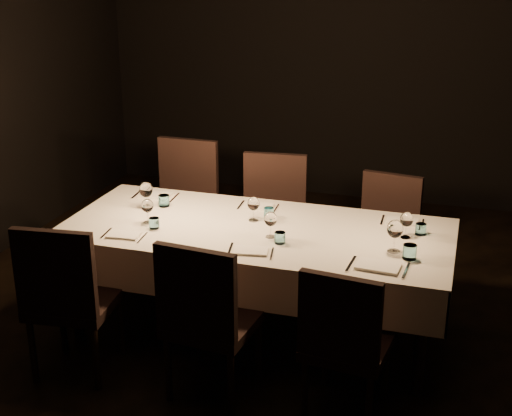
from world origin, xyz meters
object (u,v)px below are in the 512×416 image
(chair_near_center, at_px, (206,314))
(dining_table, at_px, (256,239))
(chair_far_right, at_px, (386,232))
(chair_far_center, at_px, (272,216))
(chair_near_right, at_px, (344,338))
(chair_near_left, at_px, (67,295))
(chair_far_left, at_px, (183,201))

(chair_near_center, bearing_deg, dining_table, -87.31)
(dining_table, height_order, chair_far_right, chair_far_right)
(chair_far_center, bearing_deg, chair_near_center, -93.43)
(chair_near_center, relative_size, chair_near_right, 1.08)
(dining_table, xyz_separation_m, chair_far_center, (-0.11, 0.77, -0.13))
(chair_near_center, relative_size, chair_far_right, 1.07)
(chair_far_center, bearing_deg, chair_far_right, -3.51)
(dining_table, bearing_deg, chair_near_right, -46.57)
(chair_near_center, relative_size, chair_far_center, 0.98)
(chair_near_center, distance_m, chair_far_center, 1.59)
(dining_table, xyz_separation_m, chair_near_center, (-0.04, -0.81, -0.14))
(chair_near_left, height_order, chair_near_right, chair_near_left)
(chair_near_center, bearing_deg, chair_far_center, -81.86)
(dining_table, relative_size, chair_far_left, 2.41)
(chair_near_center, bearing_deg, chair_far_left, -57.70)
(chair_far_left, relative_size, chair_far_right, 1.13)
(chair_near_right, bearing_deg, chair_far_left, -38.68)
(dining_table, distance_m, chair_near_right, 1.08)
(chair_near_center, xyz_separation_m, chair_far_center, (-0.07, 1.59, 0.01))
(chair_near_center, xyz_separation_m, chair_far_right, (0.79, 1.62, -0.03))
(chair_near_right, bearing_deg, chair_near_center, 9.16)
(chair_near_left, relative_size, chair_far_left, 0.96)
(chair_near_left, height_order, chair_far_center, chair_far_center)
(chair_near_left, bearing_deg, chair_far_center, -122.83)
(chair_near_left, height_order, chair_near_center, chair_near_left)
(chair_far_center, distance_m, chair_far_right, 0.86)
(chair_near_right, height_order, chair_far_center, chair_far_center)
(chair_near_right, height_order, chair_far_right, chair_far_right)
(chair_near_left, xyz_separation_m, chair_near_right, (1.64, 0.06, -0.04))
(dining_table, bearing_deg, chair_far_right, 47.33)
(chair_far_left, bearing_deg, chair_far_center, -4.87)
(chair_near_left, xyz_separation_m, chair_near_center, (0.87, 0.03, -0.01))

